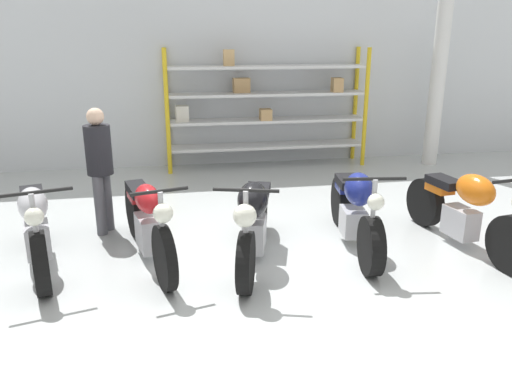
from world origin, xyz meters
The scene contains 10 objects.
ground_plane centered at (0.00, 0.00, 0.00)m, with size 30.00×30.00×0.00m, color #B2B7B7.
back_wall centered at (0.00, 4.64, 1.80)m, with size 30.00×0.08×3.60m.
shelving_rack centered at (0.83, 4.27, 1.16)m, with size 3.79×0.63×2.22m.
support_pillar centered at (4.09, 3.86, 1.80)m, with size 0.28×0.28×3.60m.
motorcycle_silver centered at (-2.41, 0.33, 0.47)m, with size 0.86×1.99×1.04m.
motorcycle_red centered at (-1.24, 0.29, 0.47)m, with size 0.77×2.14×1.02m.
motorcycle_black centered at (-0.08, 0.08, 0.49)m, with size 0.86×2.12×1.05m.
motorcycle_blue centered at (1.16, 0.27, 0.46)m, with size 0.65×2.14×1.05m.
motorcycle_orange centered at (2.44, 0.00, 0.48)m, with size 0.65×2.12×1.04m.
person_browsing centered at (-1.82, 1.25, 0.93)m, with size 0.42×0.42×1.59m.
Camera 1 is at (-0.95, -4.99, 2.42)m, focal length 35.00 mm.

